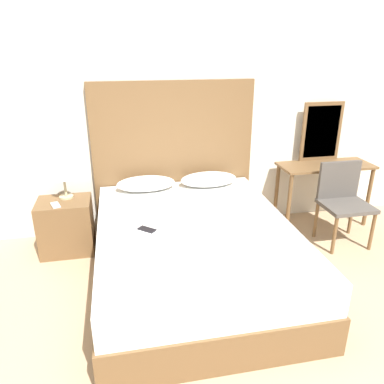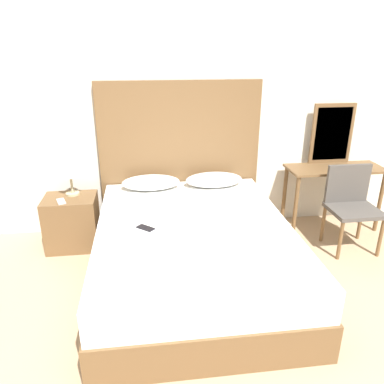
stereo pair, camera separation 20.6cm
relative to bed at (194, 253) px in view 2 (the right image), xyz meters
name	(u,v)px [view 2 (the right image)]	position (x,y,z in m)	size (l,w,h in m)	color
wall_back	(166,108)	(-0.14, 1.17, 1.07)	(10.00, 0.06, 2.70)	silver
bed	(194,253)	(0.00, 0.00, 0.00)	(1.65, 2.14, 0.56)	brown
headboard	(180,158)	(0.00, 1.10, 0.54)	(1.73, 0.05, 1.64)	brown
pillow_left	(151,183)	(-0.34, 0.87, 0.36)	(0.60, 0.30, 0.15)	white
pillow_right	(214,180)	(0.34, 0.87, 0.36)	(0.60, 0.30, 0.15)	white
phone_on_bed	(146,228)	(-0.41, -0.03, 0.29)	(0.16, 0.15, 0.01)	black
nightstand	(72,222)	(-1.16, 0.77, 0.00)	(0.52, 0.41, 0.55)	brown
table_lamp	(70,169)	(-1.13, 0.85, 0.54)	(0.24, 0.24, 0.36)	tan
phone_on_nightstand	(61,201)	(-1.22, 0.67, 0.28)	(0.12, 0.16, 0.01)	#B7B7BC
vanity_desk	(334,179)	(1.69, 0.86, 0.31)	(1.06, 0.42, 0.72)	brown
vanity_mirror	(332,134)	(1.69, 1.04, 0.78)	(0.47, 0.03, 0.67)	brown
chair	(351,202)	(1.67, 0.43, 0.22)	(0.48, 0.43, 0.85)	#4C4742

